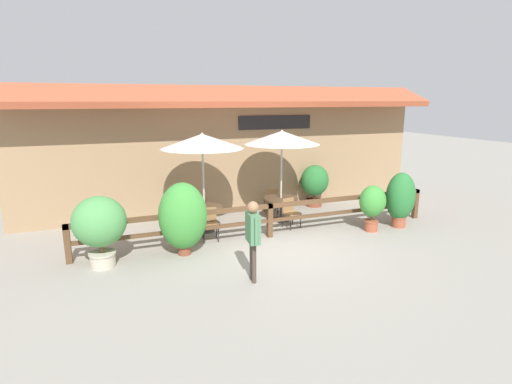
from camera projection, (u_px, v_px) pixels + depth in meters
ground_plane at (286, 250)px, 10.26m from camera, size 60.00×60.00×0.00m
building_facade at (235, 148)px, 13.49m from camera, size 14.28×1.49×4.23m
patio_railing at (270, 213)px, 11.05m from camera, size 10.40×0.14×0.95m
patio_umbrella_near at (202, 141)px, 11.14m from camera, size 2.33×2.33×2.87m
dining_table_near at (204, 211)px, 11.60m from camera, size 1.09×1.09×0.74m
chair_near_streetside at (210, 222)px, 10.89m from camera, size 0.47×0.47×0.88m
chair_near_wallside at (200, 208)px, 12.36m from camera, size 0.46×0.46×0.88m
patio_umbrella_middle at (282, 138)px, 12.21m from camera, size 2.33×2.33×2.87m
dining_table_middle at (281, 202)px, 12.67m from camera, size 1.09×1.09×0.74m
chair_middle_streetside at (291, 211)px, 11.95m from camera, size 0.50×0.50×0.88m
chair_middle_wallside at (271, 199)px, 13.41m from camera, size 0.50×0.50×0.88m
potted_plant_small_flowering at (183, 216)px, 9.74m from camera, size 1.18×1.06×1.82m
potted_plant_tall_tropical at (100, 225)px, 9.00m from camera, size 1.19×1.08×1.66m
potted_plant_corner_fern at (400, 198)px, 11.92m from camera, size 0.89×0.80×1.67m
potted_plant_entrance_palm at (373, 203)px, 11.54m from camera, size 0.78×0.70×1.36m
potted_plant_broad_leaf at (315, 182)px, 14.27m from camera, size 1.02×0.91×1.50m
pedestrian at (253, 231)px, 8.23m from camera, size 0.26×0.61×1.75m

